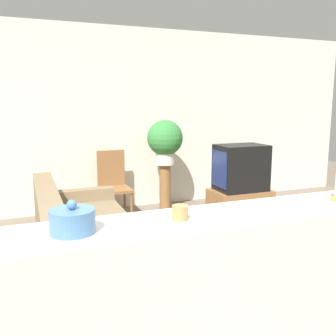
% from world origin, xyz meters
% --- Properties ---
extents(wall_back, '(9.00, 0.06, 2.70)m').
position_xyz_m(wall_back, '(0.00, 3.43, 1.35)').
color(wall_back, silver).
rests_on(wall_back, ground_plane).
extents(couch, '(0.94, 2.08, 0.78)m').
position_xyz_m(couch, '(-0.43, 1.49, 0.27)').
color(couch, '#847051').
rests_on(couch, ground_plane).
extents(tv_stand, '(0.76, 0.47, 0.49)m').
position_xyz_m(tv_stand, '(1.64, 1.95, 0.25)').
color(tv_stand, olive).
rests_on(tv_stand, ground_plane).
extents(television, '(0.63, 0.44, 0.59)m').
position_xyz_m(television, '(1.64, 1.95, 0.79)').
color(television, black).
rests_on(television, tv_stand).
extents(wooden_chair, '(0.44, 0.44, 0.93)m').
position_xyz_m(wooden_chair, '(0.22, 3.02, 0.50)').
color(wooden_chair, olive).
rests_on(wooden_chair, ground_plane).
extents(plant_stand, '(0.16, 0.16, 0.72)m').
position_xyz_m(plant_stand, '(0.97, 2.92, 0.36)').
color(plant_stand, olive).
rests_on(plant_stand, ground_plane).
extents(potted_plant, '(0.52, 0.52, 0.64)m').
position_xyz_m(potted_plant, '(0.97, 2.92, 1.08)').
color(potted_plant, white).
rests_on(potted_plant, plant_stand).
extents(foreground_counter, '(2.69, 0.44, 1.01)m').
position_xyz_m(foreground_counter, '(0.00, -0.38, 0.50)').
color(foreground_counter, silver).
rests_on(foreground_counter, ground_plane).
extents(decorative_bowl, '(0.21, 0.21, 0.16)m').
position_xyz_m(decorative_bowl, '(-0.74, -0.38, 1.06)').
color(decorative_bowl, '#4C7AAD').
rests_on(decorative_bowl, foreground_counter).
extents(candle_jar, '(0.09, 0.09, 0.08)m').
position_xyz_m(candle_jar, '(-0.19, -0.38, 1.04)').
color(candle_jar, '#C6844C').
rests_on(candle_jar, foreground_counter).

